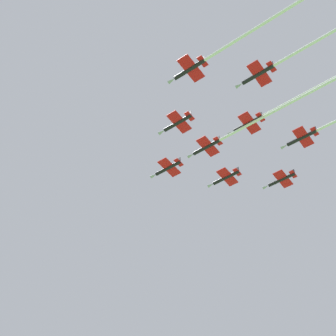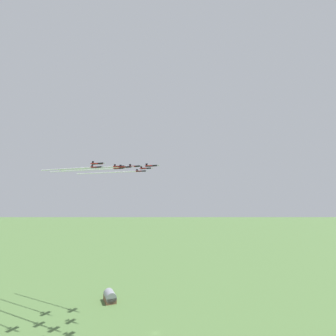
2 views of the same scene
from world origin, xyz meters
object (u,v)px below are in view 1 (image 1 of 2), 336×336
object	(u,v)px
jet_center_rear	(281,180)
jet_port_outer	(292,102)
jet_port_inner	(177,123)
jet_starboard_inner	(225,178)
jet_lead	(167,168)
jet_starboard_outer	(283,12)
jet_port_trail	(322,84)

from	to	relation	value
jet_center_rear	jet_port_outer	bearing A→B (deg)	-147.33
jet_port_inner	jet_port_outer	world-z (taller)	jet_port_outer
jet_starboard_inner	jet_port_outer	xyz separation A→B (m)	(27.58, 19.43, 1.78)
jet_lead	jet_center_rear	size ratio (longest dim) A/B	1.00
jet_lead	jet_port_inner	size ratio (longest dim) A/B	1.00
jet_lead	jet_starboard_outer	size ratio (longest dim) A/B	0.16
jet_starboard_inner	jet_port_outer	world-z (taller)	jet_port_outer
jet_starboard_inner	jet_port_outer	distance (m)	33.79
jet_port_outer	jet_center_rear	distance (m)	32.17
jet_starboard_outer	jet_center_rear	world-z (taller)	jet_center_rear
jet_starboard_inner	jet_center_rear	bearing A→B (deg)	-45.00
jet_lead	jet_starboard_inner	size ratio (longest dim) A/B	1.00
jet_port_trail	jet_center_rear	bearing A→B (deg)	44.55
jet_port_trail	jet_port_inner	bearing A→B (deg)	108.61
jet_lead	jet_starboard_inner	bearing A→B (deg)	-45.00
jet_lead	jet_port_inner	distance (m)	19.15
jet_port_outer	jet_starboard_outer	distance (m)	29.10
jet_port_outer	jet_port_inner	bearing A→B (deg)	113.66
jet_port_inner	jet_port_outer	xyz separation A→B (m)	(4.41, 33.45, 0.52)
jet_lead	jet_port_trail	xyz separation A→B (m)	(27.82, 45.99, 0.90)
jet_starboard_inner	jet_center_rear	xyz separation A→B (m)	(-4.58, 18.59, 1.90)
jet_lead	jet_port_trail	distance (m)	53.75
jet_port_outer	jet_center_rear	world-z (taller)	jet_center_rear
jet_port_inner	jet_port_outer	bearing A→B (deg)	-66.34
jet_lead	jet_center_rear	bearing A→B (deg)	-45.00
jet_starboard_inner	jet_port_trail	distance (m)	42.49
jet_port_outer	jet_lead	bearing A→B (deg)	90.00
jet_port_inner	jet_starboard_outer	bearing A→B (deg)	-108.08
jet_lead	jet_center_rear	distance (m)	38.30
jet_starboard_inner	jet_starboard_outer	bearing A→B (deg)	-134.40
jet_starboard_outer	jet_center_rear	xyz separation A→B (m)	(-60.81, 4.13, 1.44)
jet_starboard_outer	jet_port_outer	bearing A→B (deg)	21.34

